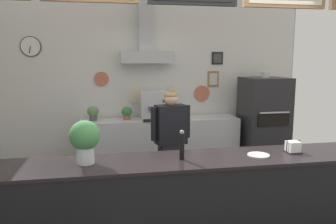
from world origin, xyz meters
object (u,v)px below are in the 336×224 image
at_px(shop_worker, 171,145).
at_px(potted_sage, 174,111).
at_px(potted_basil, 93,113).
at_px(potted_rosemary, 127,113).
at_px(pepper_grinder, 182,145).
at_px(napkin_holder, 293,147).
at_px(condiment_plate, 258,155).
at_px(pizza_oven, 263,124).
at_px(basil_vase, 85,140).
at_px(espresso_machine, 154,105).

bearing_deg(shop_worker, potted_sage, -115.21).
bearing_deg(potted_basil, potted_rosemary, -0.78).
distance_m(shop_worker, pepper_grinder, 1.36).
distance_m(shop_worker, napkin_holder, 1.64).
height_order(shop_worker, pepper_grinder, shop_worker).
height_order(condiment_plate, pepper_grinder, pepper_grinder).
height_order(pizza_oven, pepper_grinder, pizza_oven).
bearing_deg(potted_basil, basil_vase, -89.32).
height_order(shop_worker, potted_rosemary, shop_worker).
relative_size(napkin_holder, pepper_grinder, 0.52).
bearing_deg(condiment_plate, basil_vase, 177.87).
xyz_separation_m(napkin_holder, condiment_plate, (-0.39, -0.05, -0.04)).
bearing_deg(shop_worker, condiment_plate, 102.39).
bearing_deg(potted_sage, shop_worker, -103.53).
xyz_separation_m(potted_basil, pepper_grinder, (0.89, -2.66, 0.10)).
bearing_deg(basil_vase, potted_basil, 90.68).
bearing_deg(potted_rosemary, basil_vase, -101.26).
distance_m(pizza_oven, espresso_machine, 1.94).
height_order(pizza_oven, potted_basil, pizza_oven).
relative_size(pizza_oven, espresso_machine, 3.59).
bearing_deg(potted_basil, shop_worker, -52.23).
height_order(potted_basil, condiment_plate, potted_basil).
distance_m(potted_sage, napkin_holder, 2.72).
height_order(potted_sage, potted_basil, potted_basil).
bearing_deg(potted_sage, basil_vase, -117.01).
distance_m(potted_rosemary, basil_vase, 2.67).
bearing_deg(napkin_holder, condiment_plate, -172.63).
relative_size(shop_worker, napkin_holder, 10.46).
bearing_deg(potted_rosemary, napkin_holder, -60.65).
height_order(espresso_machine, condiment_plate, espresso_machine).
bearing_deg(potted_rosemary, condiment_plate, -67.85).
relative_size(espresso_machine, napkin_holder, 3.31).
height_order(potted_sage, potted_rosemary, same).
relative_size(potted_sage, basil_vase, 0.55).
height_order(pizza_oven, shop_worker, pizza_oven).
bearing_deg(potted_basil, condiment_plate, -58.55).
bearing_deg(condiment_plate, espresso_machine, 103.49).
relative_size(potted_rosemary, condiment_plate, 1.03).
relative_size(potted_basil, potted_rosemary, 1.11).
bearing_deg(pepper_grinder, basil_vase, 177.75).
height_order(potted_basil, potted_rosemary, potted_basil).
height_order(espresso_machine, potted_basil, espresso_machine).
xyz_separation_m(shop_worker, condiment_plate, (0.60, -1.33, 0.21)).
xyz_separation_m(espresso_machine, potted_basil, (-1.01, 0.05, -0.10)).
relative_size(shop_worker, potted_rosemary, 7.03).
distance_m(pizza_oven, potted_rosemary, 2.38).
relative_size(pizza_oven, potted_sage, 7.98).
height_order(potted_sage, basil_vase, basil_vase).
distance_m(napkin_holder, condiment_plate, 0.39).
distance_m(shop_worker, condiment_plate, 1.47).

